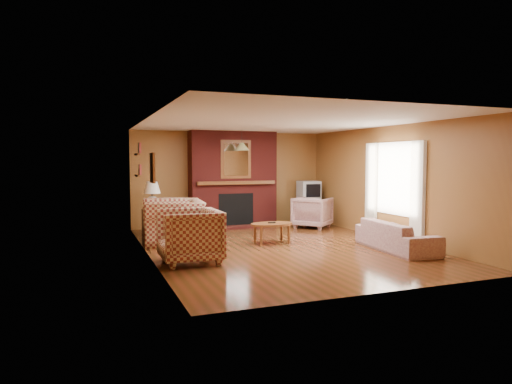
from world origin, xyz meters
name	(u,v)px	position (x,y,z in m)	size (l,w,h in m)	color
floor	(281,247)	(0.00, 0.00, 0.00)	(6.50, 6.50, 0.00)	#46270F
ceiling	(281,122)	(0.00, 0.00, 2.40)	(6.50, 6.50, 0.00)	silver
wall_back	(230,179)	(0.00, 3.25, 1.20)	(6.50, 6.50, 0.00)	olive
wall_front	(387,198)	(0.00, -3.25, 1.20)	(6.50, 6.50, 0.00)	olive
wall_left	(148,188)	(-2.50, 0.00, 1.20)	(6.50, 6.50, 0.00)	olive
wall_right	(389,183)	(2.50, 0.00, 1.20)	(6.50, 6.50, 0.00)	olive
fireplace	(233,180)	(0.00, 2.98, 1.18)	(2.20, 0.82, 2.40)	#591613
window_right	(393,187)	(2.45, -0.20, 1.13)	(0.10, 1.85, 2.00)	beige
bookshelf	(139,161)	(-2.44, 1.90, 1.67)	(0.09, 0.55, 0.71)	brown
botanical_print	(153,168)	(-2.47, -0.30, 1.55)	(0.05, 0.40, 0.50)	brown
pendant_light	(242,147)	(0.00, 2.30, 2.00)	(0.36, 0.36, 0.48)	black
plaid_loveseat	(173,221)	(-1.85, 1.25, 0.44)	(1.34, 1.17, 0.87)	maroon
plaid_armchair	(189,236)	(-1.95, -0.71, 0.44)	(0.95, 0.98, 0.89)	maroon
floral_sofa	(397,236)	(1.90, -1.04, 0.27)	(1.85, 0.72, 0.54)	#C4B098
floral_armchair	(312,212)	(1.76, 2.04, 0.38)	(0.82, 0.84, 0.77)	#C4B098
coffee_table	(272,226)	(-0.02, 0.40, 0.36)	(0.88, 0.55, 0.43)	brown
side_table	(152,222)	(-2.10, 2.45, 0.28)	(0.43, 0.43, 0.57)	brown
table_lamp	(152,194)	(-2.10, 2.45, 0.92)	(0.38, 0.38, 0.63)	white
tv_stand	(309,211)	(2.05, 2.80, 0.32)	(0.59, 0.54, 0.65)	black
crt_tv	(309,190)	(2.05, 2.79, 0.89)	(0.56, 0.55, 0.48)	#AAADB2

